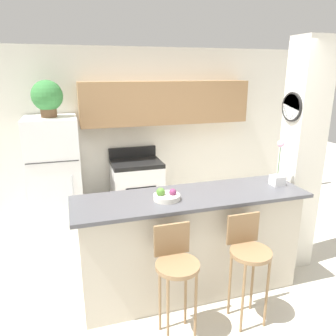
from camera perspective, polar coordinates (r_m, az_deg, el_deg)
ground_plane at (r=3.68m, az=3.80°, el=-20.26°), size 14.00×14.00×0.00m
wall_back at (r=5.11m, az=-3.22°, el=8.07°), size 5.60×0.38×2.55m
pillar_right at (r=3.90m, az=22.13°, el=1.60°), size 0.38×0.32×2.55m
counter_bar at (r=3.39m, az=3.97°, el=-13.01°), size 2.28×0.66×1.06m
refrigerator at (r=4.78m, az=-19.03°, el=-1.34°), size 0.68×0.73×1.62m
stove_range at (r=5.04m, az=-5.43°, el=-3.76°), size 0.74×0.59×1.07m
bar_stool_left at (r=2.80m, az=1.41°, el=-16.71°), size 0.36×0.36×1.00m
bar_stool_right at (r=3.05m, az=13.80°, el=-14.22°), size 0.36×0.36×1.00m
potted_plant_on_fridge at (r=4.59m, az=-20.30°, el=11.52°), size 0.40×0.40×0.48m
orchid_vase at (r=3.58m, az=18.58°, el=-0.98°), size 0.12×0.12×0.48m
fruit_bowl at (r=3.03m, az=-0.29°, el=-4.91°), size 0.25×0.25×0.12m
trash_bin at (r=4.78m, az=-11.60°, el=-8.78°), size 0.28×0.28×0.38m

